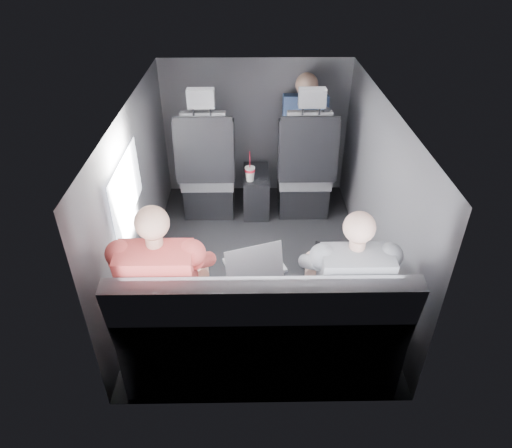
{
  "coord_description": "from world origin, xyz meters",
  "views": [
    {
      "loc": [
        -0.06,
        -2.96,
        2.38
      ],
      "look_at": [
        -0.02,
        -0.05,
        0.44
      ],
      "focal_mm": 32.0,
      "sensor_mm": 36.0,
      "label": 1
    }
  ],
  "objects_px": {
    "front_seat_left": "(208,175)",
    "laptop_silver": "(255,265)",
    "passenger_front_right": "(304,128)",
    "center_console": "(256,191)",
    "front_seat_right": "(304,174)",
    "passenger_rear_right": "(345,286)",
    "laptop_black": "(335,264)",
    "soda_cup": "(250,173)",
    "passenger_rear_left": "(166,286)",
    "rear_bench": "(261,336)",
    "laptop_white": "(160,270)"
  },
  "relations": [
    {
      "from": "passenger_rear_left",
      "to": "passenger_rear_right",
      "type": "bearing_deg",
      "value": 0.04
    },
    {
      "from": "rear_bench",
      "to": "laptop_black",
      "type": "distance_m",
      "value": 0.63
    },
    {
      "from": "center_console",
      "to": "laptop_white",
      "type": "distance_m",
      "value": 1.86
    },
    {
      "from": "center_console",
      "to": "rear_bench",
      "type": "distance_m",
      "value": 1.94
    },
    {
      "from": "rear_bench",
      "to": "passenger_rear_right",
      "type": "bearing_deg",
      "value": 11.08
    },
    {
      "from": "center_console",
      "to": "laptop_black",
      "type": "height_order",
      "value": "laptop_black"
    },
    {
      "from": "front_seat_left",
      "to": "soda_cup",
      "type": "bearing_deg",
      "value": -15.38
    },
    {
      "from": "center_console",
      "to": "passenger_front_right",
      "type": "distance_m",
      "value": 0.75
    },
    {
      "from": "front_seat_left",
      "to": "passenger_rear_right",
      "type": "height_order",
      "value": "front_seat_left"
    },
    {
      "from": "laptop_white",
      "to": "laptop_black",
      "type": "distance_m",
      "value": 1.06
    },
    {
      "from": "laptop_black",
      "to": "passenger_rear_left",
      "type": "bearing_deg",
      "value": -169.49
    },
    {
      "from": "front_seat_left",
      "to": "laptop_black",
      "type": "height_order",
      "value": "front_seat_left"
    },
    {
      "from": "center_console",
      "to": "passenger_rear_left",
      "type": "bearing_deg",
      "value": -106.52
    },
    {
      "from": "front_seat_right",
      "to": "laptop_silver",
      "type": "bearing_deg",
      "value": -106.59
    },
    {
      "from": "center_console",
      "to": "passenger_front_right",
      "type": "bearing_deg",
      "value": 25.61
    },
    {
      "from": "soda_cup",
      "to": "laptop_black",
      "type": "distance_m",
      "value": 1.61
    },
    {
      "from": "center_console",
      "to": "passenger_front_right",
      "type": "height_order",
      "value": "passenger_front_right"
    },
    {
      "from": "passenger_rear_right",
      "to": "laptop_black",
      "type": "bearing_deg",
      "value": 99.92
    },
    {
      "from": "front_seat_right",
      "to": "passenger_rear_right",
      "type": "bearing_deg",
      "value": -88.74
    },
    {
      "from": "laptop_white",
      "to": "laptop_silver",
      "type": "relative_size",
      "value": 1.05
    },
    {
      "from": "laptop_silver",
      "to": "passenger_front_right",
      "type": "height_order",
      "value": "passenger_front_right"
    },
    {
      "from": "laptop_silver",
      "to": "passenger_rear_right",
      "type": "distance_m",
      "value": 0.55
    },
    {
      "from": "front_seat_left",
      "to": "laptop_black",
      "type": "xyz_separation_m",
      "value": [
        0.91,
        -1.62,
        0.23
      ]
    },
    {
      "from": "rear_bench",
      "to": "passenger_rear_right",
      "type": "xyz_separation_m",
      "value": [
        0.49,
        0.1,
        0.3
      ]
    },
    {
      "from": "laptop_white",
      "to": "passenger_front_right",
      "type": "xyz_separation_m",
      "value": [
        1.06,
        1.93,
        0.12
      ]
    },
    {
      "from": "front_seat_right",
      "to": "soda_cup",
      "type": "bearing_deg",
      "value": -168.08
    },
    {
      "from": "laptop_white",
      "to": "passenger_rear_right",
      "type": "height_order",
      "value": "passenger_rear_right"
    },
    {
      "from": "passenger_rear_left",
      "to": "passenger_rear_right",
      "type": "distance_m",
      "value": 1.04
    },
    {
      "from": "rear_bench",
      "to": "laptop_white",
      "type": "height_order",
      "value": "rear_bench"
    },
    {
      "from": "front_seat_left",
      "to": "passenger_rear_right",
      "type": "bearing_deg",
      "value": -62.51
    },
    {
      "from": "rear_bench",
      "to": "passenger_front_right",
      "type": "distance_m",
      "value": 2.25
    },
    {
      "from": "laptop_silver",
      "to": "passenger_front_right",
      "type": "xyz_separation_m",
      "value": [
        0.49,
        1.89,
        0.12
      ]
    },
    {
      "from": "center_console",
      "to": "passenger_rear_left",
      "type": "relative_size",
      "value": 0.39
    },
    {
      "from": "passenger_front_right",
      "to": "laptop_black",
      "type": "bearing_deg",
      "value": -89.92
    },
    {
      "from": "laptop_white",
      "to": "passenger_front_right",
      "type": "distance_m",
      "value": 2.2
    },
    {
      "from": "center_console",
      "to": "rear_bench",
      "type": "xyz_separation_m",
      "value": [
        -0.0,
        -1.94,
        0.11
      ]
    },
    {
      "from": "soda_cup",
      "to": "center_console",
      "type": "bearing_deg",
      "value": 68.09
    },
    {
      "from": "front_seat_left",
      "to": "laptop_white",
      "type": "xyz_separation_m",
      "value": [
        -0.15,
        -1.67,
        0.24
      ]
    },
    {
      "from": "laptop_white",
      "to": "laptop_black",
      "type": "bearing_deg",
      "value": 2.58
    },
    {
      "from": "laptop_silver",
      "to": "passenger_rear_right",
      "type": "bearing_deg",
      "value": -18.58
    },
    {
      "from": "laptop_silver",
      "to": "front_seat_left",
      "type": "bearing_deg",
      "value": 104.28
    },
    {
      "from": "front_seat_left",
      "to": "center_console",
      "type": "xyz_separation_m",
      "value": [
        0.45,
        0.04,
        -0.2
      ]
    },
    {
      "from": "front_seat_left",
      "to": "laptop_silver",
      "type": "relative_size",
      "value": 3.08
    },
    {
      "from": "center_console",
      "to": "laptop_silver",
      "type": "xyz_separation_m",
      "value": [
        -0.04,
        -1.67,
        0.43
      ]
    },
    {
      "from": "front_seat_left",
      "to": "laptop_black",
      "type": "bearing_deg",
      "value": -60.75
    },
    {
      "from": "front_seat_left",
      "to": "center_console",
      "type": "height_order",
      "value": "front_seat_left"
    },
    {
      "from": "laptop_black",
      "to": "passenger_front_right",
      "type": "bearing_deg",
      "value": 90.08
    },
    {
      "from": "center_console",
      "to": "laptop_silver",
      "type": "relative_size",
      "value": 1.17
    },
    {
      "from": "center_console",
      "to": "passenger_rear_left",
      "type": "xyz_separation_m",
      "value": [
        -0.55,
        -1.85,
        0.43
      ]
    },
    {
      "from": "laptop_black",
      "to": "passenger_rear_right",
      "type": "xyz_separation_m",
      "value": [
        0.03,
        -0.19,
        -0.02
      ]
    }
  ]
}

